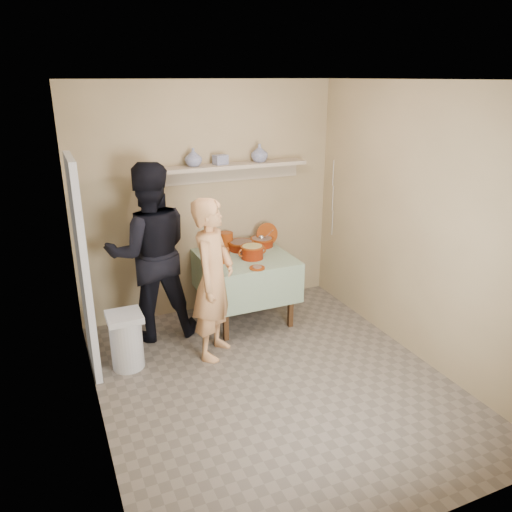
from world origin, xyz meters
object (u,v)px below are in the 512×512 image
person_cook (213,280)px  serving_table (245,266)px  person_helper (150,253)px  trash_bin (126,340)px  cazuela_rice (252,251)px

person_cook → serving_table: 0.83m
person_helper → serving_table: size_ratio=1.91×
person_helper → trash_bin: 0.93m
serving_table → cazuela_rice: cazuela_rice is taller
person_helper → trash_bin: size_ratio=3.31×
serving_table → trash_bin: (-1.42, -0.50, -0.36)m
serving_table → trash_bin: 1.54m
person_helper → serving_table: (1.03, -0.06, -0.29)m
cazuela_rice → person_helper: bearing=171.7°
person_helper → cazuela_rice: size_ratio=5.62×
person_cook → serving_table: size_ratio=1.64×
cazuela_rice → trash_bin: bearing=-164.8°
person_cook → cazuela_rice: 0.78m
person_cook → person_helper: bearing=75.2°
serving_table → trash_bin: serving_table is taller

